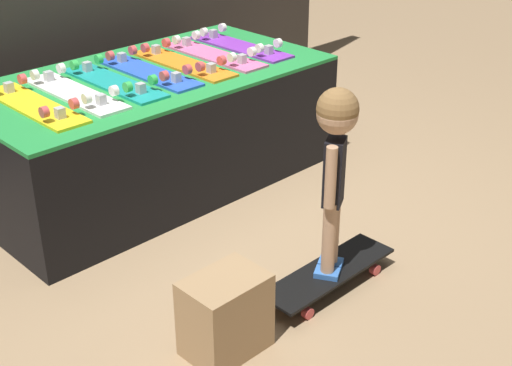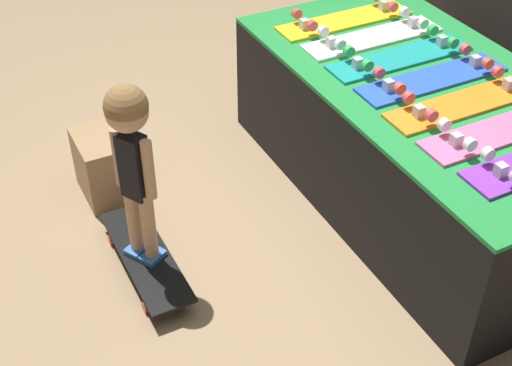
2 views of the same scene
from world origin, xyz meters
TOP-DOWN VIEW (x-y plane):
  - ground_plane at (0.00, 0.00)m, footprint 16.00×16.00m
  - display_rack at (0.00, 0.67)m, footprint 2.00×1.03m
  - skateboard_yellow_on_rack at (-0.70, 0.64)m, footprint 0.18×0.74m
  - skateboard_white_on_rack at (-0.47, 0.66)m, footprint 0.18×0.74m
  - skateboard_teal_on_rack at (-0.23, 0.66)m, footprint 0.18×0.74m
  - skateboard_blue_on_rack at (0.00, 0.67)m, footprint 0.18×0.74m
  - skateboard_orange_on_rack at (0.23, 0.65)m, footprint 0.18×0.74m
  - skateboard_pink_on_rack at (0.47, 0.66)m, footprint 0.18×0.74m
  - skateboard_on_floor at (-0.09, -0.74)m, footprint 0.71×0.20m
  - child at (-0.09, -0.74)m, footprint 0.20×0.17m
  - storage_box at (-0.71, -0.73)m, footprint 0.32×0.23m

SIDE VIEW (x-z plane):
  - ground_plane at x=0.00m, z-range 0.00..0.00m
  - skateboard_on_floor at x=-0.09m, z-range 0.03..0.12m
  - storage_box at x=-0.71m, z-range 0.00..0.34m
  - display_rack at x=0.00m, z-range 0.00..0.66m
  - skateboard_yellow_on_rack at x=-0.70m, z-range 0.63..0.72m
  - skateboard_white_on_rack at x=-0.47m, z-range 0.63..0.72m
  - skateboard_teal_on_rack at x=-0.23m, z-range 0.63..0.72m
  - skateboard_blue_on_rack at x=0.00m, z-range 0.63..0.72m
  - skateboard_orange_on_rack at x=0.23m, z-range 0.63..0.72m
  - skateboard_pink_on_rack at x=0.47m, z-range 0.63..0.72m
  - child at x=-0.09m, z-range 0.26..1.13m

